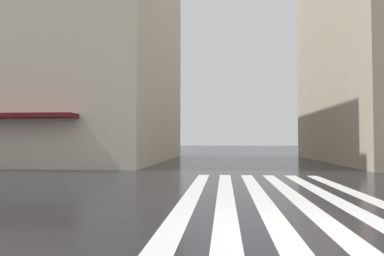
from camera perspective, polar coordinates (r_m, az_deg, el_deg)
The scene contains 3 objects.
ground_plane at distance 6.56m, azimuth 18.47°, elevation -16.37°, with size 220.00×220.00×0.00m, color black.
zebra_crossing at distance 10.43m, azimuth 13.92°, elevation -10.99°, with size 13.00×5.50×0.01m.
haussmann_block_mid at distance 33.38m, azimuth -23.43°, elevation 12.86°, with size 20.32×21.67×20.72m.
Camera 1 is at (-6.19, 1.43, 1.63)m, focal length 32.67 mm.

